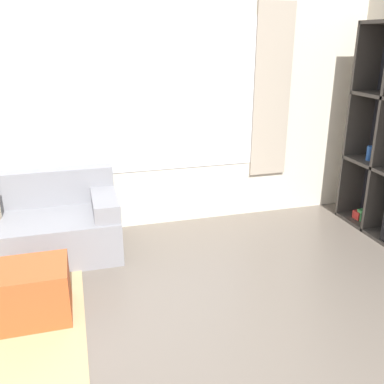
{
  "coord_description": "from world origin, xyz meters",
  "views": [
    {
      "loc": [
        -0.42,
        -1.52,
        2.04
      ],
      "look_at": [
        0.46,
        1.63,
        0.85
      ],
      "focal_mm": 40.0,
      "sensor_mm": 36.0,
      "label": 1
    }
  ],
  "objects": [
    {
      "name": "ottoman",
      "position": [
        -0.85,
        1.48,
        0.22
      ],
      "size": [
        0.58,
        0.47,
        0.44
      ],
      "color": "#B74C23",
      "rests_on": "ground_plane"
    },
    {
      "name": "wall_back",
      "position": [
        0.0,
        3.0,
        1.36
      ],
      "size": [
        6.99,
        0.11,
        2.7
      ],
      "color": "beige",
      "rests_on": "ground_plane"
    },
    {
      "name": "couch_main",
      "position": [
        -1.02,
        2.54,
        0.3
      ],
      "size": [
        1.87,
        0.83,
        0.79
      ],
      "color": "gray",
      "rests_on": "ground_plane"
    }
  ]
}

